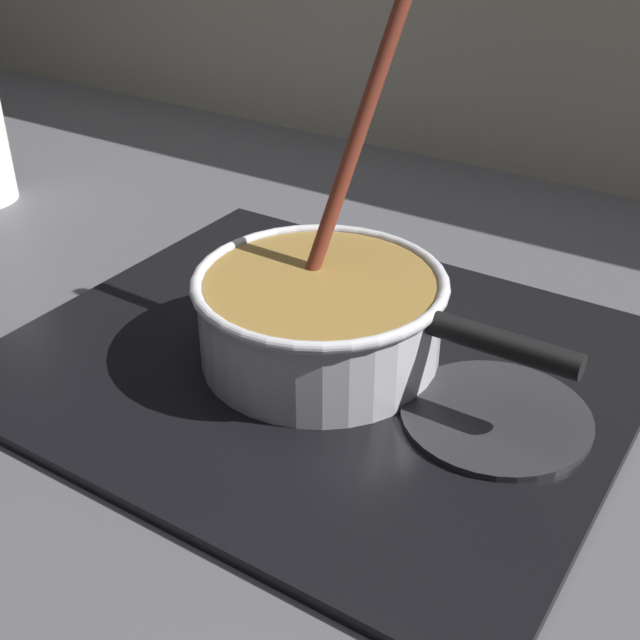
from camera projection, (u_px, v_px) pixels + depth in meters
name	position (u px, v px, depth m)	size (l,w,h in m)	color
ground	(152.00, 491.00, 0.67)	(2.40, 1.60, 0.04)	#4C4C51
hob_plate	(320.00, 362.00, 0.78)	(0.56, 0.48, 0.01)	black
burner_ring	(320.00, 353.00, 0.77)	(0.17, 0.17, 0.01)	#592D0C
spare_burner	(496.00, 416.00, 0.69)	(0.16, 0.16, 0.01)	#262628
cooking_pan	(322.00, 314.00, 0.75)	(0.35, 0.23, 0.31)	silver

